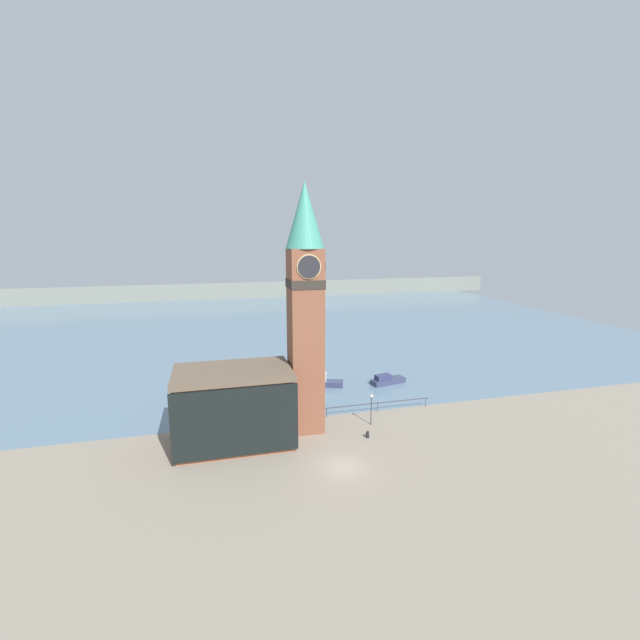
{
  "coord_description": "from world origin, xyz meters",
  "views": [
    {
      "loc": [
        -10.84,
        -33.74,
        20.77
      ],
      "look_at": [
        -0.48,
        6.62,
        12.49
      ],
      "focal_mm": 24.0,
      "sensor_mm": 36.0,
      "label": 1
    }
  ],
  "objects_px": {
    "lamp_post": "(371,403)",
    "clock_tower": "(305,304)",
    "pier_building": "(234,407)",
    "boat_near": "(323,381)",
    "mooring_bollard_near": "(368,434)",
    "boat_far": "(387,380)"
  },
  "relations": [
    {
      "from": "lamp_post",
      "to": "clock_tower",
      "type": "bearing_deg",
      "value": 173.59
    },
    {
      "from": "pier_building",
      "to": "boat_near",
      "type": "xyz_separation_m",
      "value": [
        12.96,
        13.91,
        -3.19
      ]
    },
    {
      "from": "pier_building",
      "to": "mooring_bollard_near",
      "type": "bearing_deg",
      "value": -10.04
    },
    {
      "from": "boat_far",
      "to": "lamp_post",
      "type": "distance_m",
      "value": 14.07
    },
    {
      "from": "boat_far",
      "to": "clock_tower",
      "type": "bearing_deg",
      "value": -154.04
    },
    {
      "from": "pier_building",
      "to": "boat_far",
      "type": "bearing_deg",
      "value": 29.65
    },
    {
      "from": "boat_near",
      "to": "lamp_post",
      "type": "distance_m",
      "value": 13.68
    },
    {
      "from": "boat_near",
      "to": "lamp_post",
      "type": "relative_size",
      "value": 1.49
    },
    {
      "from": "mooring_bollard_near",
      "to": "boat_near",
      "type": "bearing_deg",
      "value": 91.79
    },
    {
      "from": "clock_tower",
      "to": "lamp_post",
      "type": "xyz_separation_m",
      "value": [
        7.22,
        -0.81,
        -11.35
      ]
    },
    {
      "from": "pier_building",
      "to": "mooring_bollard_near",
      "type": "relative_size",
      "value": 15.93
    },
    {
      "from": "boat_far",
      "to": "mooring_bollard_near",
      "type": "distance_m",
      "value": 17.16
    },
    {
      "from": "clock_tower",
      "to": "mooring_bollard_near",
      "type": "relative_size",
      "value": 35.59
    },
    {
      "from": "pier_building",
      "to": "boat_far",
      "type": "relative_size",
      "value": 2.21
    },
    {
      "from": "boat_far",
      "to": "lamp_post",
      "type": "relative_size",
      "value": 1.49
    },
    {
      "from": "pier_building",
      "to": "lamp_post",
      "type": "relative_size",
      "value": 3.3
    },
    {
      "from": "mooring_bollard_near",
      "to": "lamp_post",
      "type": "relative_size",
      "value": 0.21
    },
    {
      "from": "clock_tower",
      "to": "boat_far",
      "type": "xyz_separation_m",
      "value": [
        14.27,
        11.2,
        -13.32
      ]
    },
    {
      "from": "boat_near",
      "to": "boat_far",
      "type": "distance_m",
      "value": 9.14
    },
    {
      "from": "mooring_bollard_near",
      "to": "pier_building",
      "type": "bearing_deg",
      "value": 169.96
    },
    {
      "from": "pier_building",
      "to": "boat_near",
      "type": "height_order",
      "value": "pier_building"
    },
    {
      "from": "boat_near",
      "to": "boat_far",
      "type": "relative_size",
      "value": 1.0
    }
  ]
}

